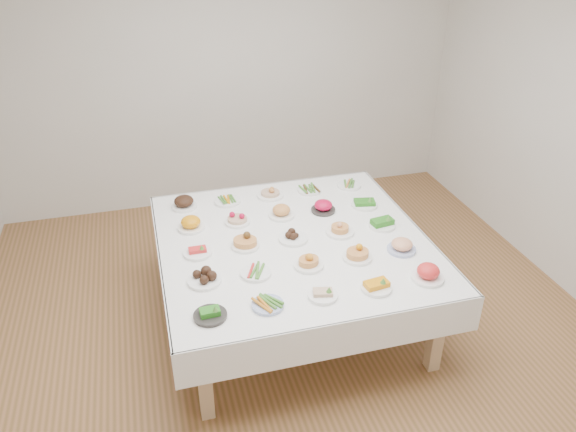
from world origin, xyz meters
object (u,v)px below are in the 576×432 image
object	(u,v)px
dish_0	(210,313)
display_table	(293,248)
dish_24	(349,185)
dish_12	(293,236)

from	to	relation	value
dish_0	display_table	bearing A→B (deg)	44.70
display_table	dish_0	bearing A→B (deg)	-135.30
display_table	dish_0	size ratio (longest dim) A/B	9.77
display_table	dish_24	xyz separation A→B (m)	(0.74, 0.75, 0.09)
dish_0	dish_24	bearing A→B (deg)	44.97
display_table	dish_12	distance (m)	0.11
dish_0	dish_24	size ratio (longest dim) A/B	0.94
dish_0	dish_24	world-z (taller)	dish_0
display_table	dish_24	bearing A→B (deg)	45.25
display_table	dish_24	distance (m)	1.06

